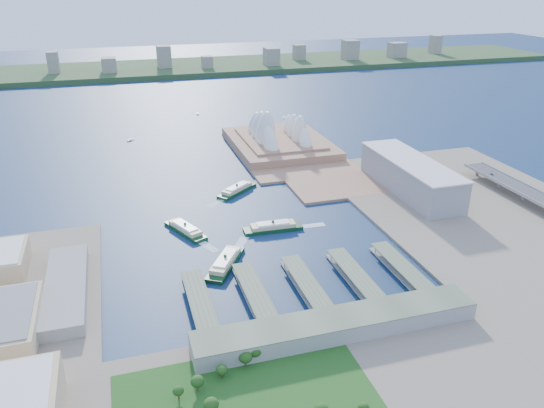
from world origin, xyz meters
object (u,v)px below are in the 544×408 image
object	(u,v)px
opera_house	(280,127)
ferry_c	(225,260)
ferry_b	(237,188)
ferry_d	(273,225)
ferry_a	(185,227)
toaster_building	(410,176)
car_c	(492,174)

from	to	relation	value
opera_house	ferry_c	size ratio (longest dim) A/B	3.00
ferry_b	ferry_d	distance (m)	104.97
ferry_b	ferry_d	xyz separation A→B (m)	(10.98, -104.40, 0.16)
opera_house	ferry_d	xyz separation A→B (m)	(-84.76, -245.98, -26.57)
ferry_a	toaster_building	bearing A→B (deg)	-18.39
opera_house	ferry_c	distance (m)	333.14
ferry_a	ferry_d	bearing A→B (deg)	-37.99
toaster_building	ferry_c	distance (m)	254.13
opera_house	toaster_building	bearing A→B (deg)	-65.77
car_c	ferry_c	bearing A→B (deg)	-165.06
opera_house	ferry_b	bearing A→B (deg)	-124.06
ferry_a	ferry_b	bearing A→B (deg)	25.77
toaster_building	ferry_b	distance (m)	195.30
ferry_d	car_c	size ratio (longest dim) A/B	12.09
ferry_b	ferry_a	bearing A→B (deg)	-79.14
opera_house	ferry_d	distance (m)	261.53
opera_house	car_c	size ratio (longest dim) A/B	37.91
toaster_building	opera_house	bearing A→B (deg)	114.23
car_c	opera_house	bearing A→B (deg)	132.24
ferry_b	ferry_d	world-z (taller)	ferry_d
toaster_building	ferry_b	xyz separation A→B (m)	(-185.73, 58.41, -15.24)
opera_house	ferry_b	size ratio (longest dim) A/B	3.23
ferry_c	car_c	world-z (taller)	car_c
ferry_a	ferry_c	world-z (taller)	ferry_c
ferry_c	ferry_d	bearing A→B (deg)	-106.03
ferry_d	opera_house	bearing A→B (deg)	-17.13
toaster_building	ferry_d	world-z (taller)	toaster_building
ferry_c	ferry_b	bearing A→B (deg)	-75.25
ferry_b	ferry_c	world-z (taller)	ferry_c
ferry_d	car_c	xyz separation A→B (m)	(275.76, 35.61, 10.11)
toaster_building	car_c	distance (m)	101.65
toaster_building	ferry_d	distance (m)	181.33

